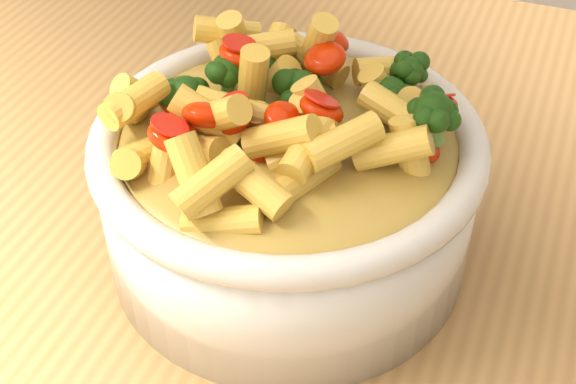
% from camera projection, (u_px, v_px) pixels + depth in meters
% --- Properties ---
extents(table, '(1.20, 0.80, 0.90)m').
position_uv_depth(table, '(225.00, 299.00, 0.65)').
color(table, '#B2844C').
rests_on(table, ground).
extents(serving_bowl, '(0.24, 0.24, 0.11)m').
position_uv_depth(serving_bowl, '(288.00, 190.00, 0.52)').
color(serving_bowl, silver).
rests_on(serving_bowl, table).
extents(pasta_salad, '(0.19, 0.19, 0.04)m').
position_uv_depth(pasta_salad, '(288.00, 107.00, 0.47)').
color(pasta_salad, '#FED450').
rests_on(pasta_salad, serving_bowl).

